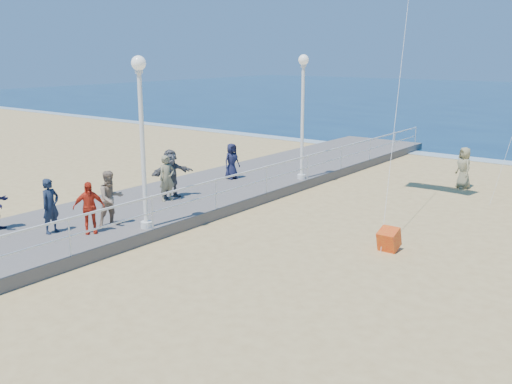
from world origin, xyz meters
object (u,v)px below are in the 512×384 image
Objects in this scene: spectator_4 at (232,161)px; box_kite at (389,241)px; spectator_1 at (111,198)px; beach_walker_c at (464,168)px; lamp_post_far at (303,104)px; spectator_3 at (89,208)px; lamp_post_mid at (142,125)px; spectator_6 at (167,178)px; spectator_0 at (50,206)px; spectator_5 at (171,174)px.

box_kite is (9.03, -3.49, -0.88)m from spectator_4.
beach_walker_c is at bearing -15.50° from spectator_1.
spectator_3 is at bearing -95.21° from lamp_post_far.
spectator_3 reaches higher than box_kite.
lamp_post_mid is 1.00× the size of lamp_post_far.
spectator_6 is at bearing 25.20° from spectator_1.
spectator_0 is 0.92× the size of spectator_5.
box_kite is at bearing -22.35° from spectator_3.
lamp_post_mid is 3.40× the size of spectator_4.
spectator_5 is 3.10× the size of box_kite.
spectator_6 is at bearing -8.64° from spectator_0.
spectator_0 is 1.82m from spectator_1.
spectator_5 is at bearing 48.07° from spectator_3.
spectator_6 is 12.94m from beach_walker_c.
spectator_3 is at bearing -71.73° from beach_walker_c.
box_kite is (6.57, -5.30, -3.36)m from lamp_post_far.
box_kite is at bearing 29.38° from lamp_post_mid.
spectator_1 is 3.88m from spectator_5.
spectator_5 is at bearing -163.86° from spectator_4.
spectator_4 is at bearing 108.87° from lamp_post_mid.
spectator_1 is at bearing -36.48° from spectator_0.
spectator_4 is at bearing 20.43° from spectator_5.
spectator_0 is at bearing -132.14° from lamp_post_mid.
spectator_6 reaches higher than spectator_0.
spectator_1 is at bearing -147.31° from spectator_5.
lamp_post_mid is 2.86× the size of spectator_5.
spectator_5 is 1.08× the size of spectator_6.
beach_walker_c is (5.66, 4.27, -2.76)m from lamp_post_far.
beach_walker_c is at bearing -21.73° from spectator_5.
spectator_3 is at bearing -123.80° from lamp_post_mid.
spectator_0 is 9.31m from spectator_4.
spectator_4 is 4.44m from spectator_6.
lamp_post_mid is 3.12× the size of spectator_0.
lamp_post_far is 7.60m from beach_walker_c.
spectator_3 is at bearing -149.17° from spectator_5.
spectator_3 is at bearing -162.60° from spectator_1.
spectator_3 is 4.80m from spectator_5.
spectator_1 is at bearing 40.29° from spectator_3.
spectator_5 is (-2.16, 3.22, -2.33)m from lamp_post_mid.
spectator_5 is (-2.16, -5.78, -2.33)m from lamp_post_far.
spectator_5 is at bearing -85.41° from beach_walker_c.
spectator_5 reaches higher than beach_walker_c.
spectator_5 reaches higher than spectator_1.
lamp_post_mid is 7.99m from spectator_4.
lamp_post_far is at bearing 90.00° from lamp_post_mid.
lamp_post_mid is at bearing -0.39° from spectator_3.
spectator_4 is at bearing 43.35° from spectator_3.
spectator_1 is 1.14× the size of spectator_4.
spectator_6 is (-1.92, 2.78, -2.40)m from lamp_post_mid.
spectator_3 is (0.96, 0.69, -0.04)m from spectator_0.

